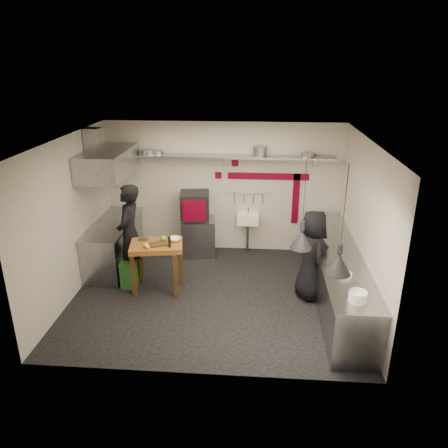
# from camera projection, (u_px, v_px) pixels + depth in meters

# --- Properties ---
(floor) EXTENTS (5.00, 5.00, 0.00)m
(floor) POSITION_uv_depth(u_px,v_px,m) (214.00, 295.00, 7.89)
(floor) COLOR black
(floor) RESTS_ON ground
(ceiling) EXTENTS (5.00, 5.00, 0.00)m
(ceiling) POSITION_uv_depth(u_px,v_px,m) (212.00, 140.00, 6.88)
(ceiling) COLOR silver
(ceiling) RESTS_ON floor
(wall_back) EXTENTS (5.00, 0.04, 2.80)m
(wall_back) POSITION_uv_depth(u_px,v_px,m) (223.00, 188.00, 9.34)
(wall_back) COLOR silver
(wall_back) RESTS_ON floor
(wall_front) EXTENTS (5.00, 0.04, 2.80)m
(wall_front) POSITION_uv_depth(u_px,v_px,m) (196.00, 283.00, 5.43)
(wall_front) COLOR silver
(wall_front) RESTS_ON floor
(wall_left) EXTENTS (0.04, 4.20, 2.80)m
(wall_left) POSITION_uv_depth(u_px,v_px,m) (70.00, 219.00, 7.57)
(wall_left) COLOR silver
(wall_left) RESTS_ON floor
(wall_right) EXTENTS (0.04, 4.20, 2.80)m
(wall_right) POSITION_uv_depth(u_px,v_px,m) (364.00, 227.00, 7.20)
(wall_right) COLOR silver
(wall_right) RESTS_ON floor
(red_band_horiz) EXTENTS (1.70, 0.02, 0.14)m
(red_band_horiz) POSITION_uv_depth(u_px,v_px,m) (268.00, 176.00, 9.15)
(red_band_horiz) COLOR #610319
(red_band_horiz) RESTS_ON wall_back
(red_band_vert) EXTENTS (0.14, 0.02, 1.10)m
(red_band_vert) POSITION_uv_depth(u_px,v_px,m) (296.00, 199.00, 9.28)
(red_band_vert) COLOR #610319
(red_band_vert) RESTS_ON wall_back
(red_tile_a) EXTENTS (0.14, 0.02, 0.14)m
(red_tile_a) POSITION_uv_depth(u_px,v_px,m) (235.00, 163.00, 9.10)
(red_tile_a) COLOR #610319
(red_tile_a) RESTS_ON wall_back
(red_tile_b) EXTENTS (0.14, 0.02, 0.14)m
(red_tile_b) POSITION_uv_depth(u_px,v_px,m) (218.00, 175.00, 9.23)
(red_tile_b) COLOR #610319
(red_tile_b) RESTS_ON wall_back
(back_shelf) EXTENTS (4.60, 0.34, 0.04)m
(back_shelf) POSITION_uv_depth(u_px,v_px,m) (222.00, 156.00, 8.91)
(back_shelf) COLOR gray
(back_shelf) RESTS_ON wall_back
(shelf_bracket_left) EXTENTS (0.04, 0.06, 0.24)m
(shelf_bracket_left) POSITION_uv_depth(u_px,v_px,m) (134.00, 158.00, 9.23)
(shelf_bracket_left) COLOR gray
(shelf_bracket_left) RESTS_ON wall_back
(shelf_bracket_mid) EXTENTS (0.04, 0.06, 0.24)m
(shelf_bracket_mid) POSITION_uv_depth(u_px,v_px,m) (223.00, 160.00, 9.09)
(shelf_bracket_mid) COLOR gray
(shelf_bracket_mid) RESTS_ON wall_back
(shelf_bracket_right) EXTENTS (0.04, 0.06, 0.24)m
(shelf_bracket_right) POSITION_uv_depth(u_px,v_px,m) (315.00, 161.00, 8.95)
(shelf_bracket_right) COLOR gray
(shelf_bracket_right) RESTS_ON wall_back
(pan_far_left) EXTENTS (0.36, 0.36, 0.09)m
(pan_far_left) POSITION_uv_depth(u_px,v_px,m) (148.00, 152.00, 9.00)
(pan_far_left) COLOR gray
(pan_far_left) RESTS_ON back_shelf
(pan_mid_left) EXTENTS (0.24, 0.24, 0.07)m
(pan_mid_left) POSITION_uv_depth(u_px,v_px,m) (158.00, 153.00, 8.99)
(pan_mid_left) COLOR gray
(pan_mid_left) RESTS_ON back_shelf
(stock_pot) EXTENTS (0.29, 0.29, 0.20)m
(stock_pot) POSITION_uv_depth(u_px,v_px,m) (260.00, 151.00, 8.81)
(stock_pot) COLOR gray
(stock_pot) RESTS_ON back_shelf
(pan_right) EXTENTS (0.35, 0.35, 0.08)m
(pan_right) POSITION_uv_depth(u_px,v_px,m) (308.00, 155.00, 8.76)
(pan_right) COLOR gray
(pan_right) RESTS_ON back_shelf
(oven_stand) EXTENTS (0.76, 0.71, 0.80)m
(oven_stand) POSITION_uv_depth(u_px,v_px,m) (199.00, 236.00, 9.42)
(oven_stand) COLOR gray
(oven_stand) RESTS_ON floor
(combi_oven) EXTENTS (0.65, 0.61, 0.58)m
(combi_oven) POSITION_uv_depth(u_px,v_px,m) (195.00, 206.00, 9.20)
(combi_oven) COLOR black
(combi_oven) RESTS_ON oven_stand
(oven_door) EXTENTS (0.47, 0.08, 0.46)m
(oven_door) POSITION_uv_depth(u_px,v_px,m) (194.00, 211.00, 8.89)
(oven_door) COLOR #610319
(oven_door) RESTS_ON combi_oven
(oven_glass) EXTENTS (0.36, 0.05, 0.34)m
(oven_glass) POSITION_uv_depth(u_px,v_px,m) (195.00, 211.00, 8.89)
(oven_glass) COLOR black
(oven_glass) RESTS_ON oven_door
(hand_sink) EXTENTS (0.46, 0.34, 0.22)m
(hand_sink) POSITION_uv_depth(u_px,v_px,m) (248.00, 219.00, 9.35)
(hand_sink) COLOR white
(hand_sink) RESTS_ON wall_back
(sink_tap) EXTENTS (0.03, 0.03, 0.14)m
(sink_tap) POSITION_uv_depth(u_px,v_px,m) (248.00, 211.00, 9.29)
(sink_tap) COLOR gray
(sink_tap) RESTS_ON hand_sink
(sink_drain) EXTENTS (0.06, 0.06, 0.66)m
(sink_drain) POSITION_uv_depth(u_px,v_px,m) (248.00, 238.00, 9.47)
(sink_drain) COLOR gray
(sink_drain) RESTS_ON floor
(utensil_rail) EXTENTS (0.90, 0.02, 0.02)m
(utensil_rail) POSITION_uv_depth(u_px,v_px,m) (249.00, 193.00, 9.29)
(utensil_rail) COLOR gray
(utensil_rail) RESTS_ON wall_back
(counter_right) EXTENTS (0.70, 3.80, 0.90)m
(counter_right) POSITION_uv_depth(u_px,v_px,m) (337.00, 277.00, 7.57)
(counter_right) COLOR gray
(counter_right) RESTS_ON floor
(counter_right_top) EXTENTS (0.76, 3.90, 0.03)m
(counter_right_top) POSITION_uv_depth(u_px,v_px,m) (339.00, 253.00, 7.40)
(counter_right_top) COLOR gray
(counter_right_top) RESTS_ON counter_right
(plate_stack) EXTENTS (0.25, 0.25, 0.15)m
(plate_stack) POSITION_uv_depth(u_px,v_px,m) (358.00, 297.00, 5.88)
(plate_stack) COLOR white
(plate_stack) RESTS_ON counter_right_top
(small_bowl_right) EXTENTS (0.24, 0.24, 0.05)m
(small_bowl_right) POSITION_uv_depth(u_px,v_px,m) (346.00, 274.00, 6.59)
(small_bowl_right) COLOR white
(small_bowl_right) RESTS_ON counter_right_top
(counter_left) EXTENTS (0.70, 1.90, 0.90)m
(counter_left) POSITION_uv_depth(u_px,v_px,m) (114.00, 245.00, 8.86)
(counter_left) COLOR gray
(counter_left) RESTS_ON floor
(counter_left_top) EXTENTS (0.76, 2.00, 0.03)m
(counter_left_top) POSITION_uv_depth(u_px,v_px,m) (112.00, 224.00, 8.69)
(counter_left_top) COLOR gray
(counter_left_top) RESTS_ON counter_left
(extractor_hood) EXTENTS (0.78, 1.60, 0.50)m
(extractor_hood) POSITION_uv_depth(u_px,v_px,m) (108.00, 163.00, 8.25)
(extractor_hood) COLOR gray
(extractor_hood) RESTS_ON ceiling
(hood_duct) EXTENTS (0.28, 0.28, 0.50)m
(hood_duct) POSITION_uv_depth(u_px,v_px,m) (93.00, 142.00, 8.12)
(hood_duct) COLOR gray
(hood_duct) RESTS_ON ceiling
(green_bin) EXTENTS (0.33, 0.33, 0.50)m
(green_bin) POSITION_uv_depth(u_px,v_px,m) (129.00, 274.00, 8.11)
(green_bin) COLOR #205A23
(green_bin) RESTS_ON floor
(prep_table) EXTENTS (1.01, 0.79, 0.92)m
(prep_table) POSITION_uv_depth(u_px,v_px,m) (158.00, 267.00, 7.92)
(prep_table) COLOR brown
(prep_table) RESTS_ON floor
(cutting_board) EXTENTS (0.36, 0.31, 0.02)m
(cutting_board) POSITION_uv_depth(u_px,v_px,m) (159.00, 244.00, 7.71)
(cutting_board) COLOR #462C14
(cutting_board) RESTS_ON prep_table
(pepper_mill) EXTENTS (0.06, 0.06, 0.20)m
(pepper_mill) POSITION_uv_depth(u_px,v_px,m) (169.00, 242.00, 7.57)
(pepper_mill) COLOR black
(pepper_mill) RESTS_ON prep_table
(lemon_a) EXTENTS (0.09, 0.09, 0.08)m
(lemon_a) POSITION_uv_depth(u_px,v_px,m) (146.00, 245.00, 7.60)
(lemon_a) COLOR gold
(lemon_a) RESTS_ON prep_table
(lemon_b) EXTENTS (0.11, 0.11, 0.08)m
(lemon_b) POSITION_uv_depth(u_px,v_px,m) (147.00, 247.00, 7.55)
(lemon_b) COLOR gold
(lemon_b) RESTS_ON prep_table
(veg_ball) EXTENTS (0.12, 0.12, 0.11)m
(veg_ball) POSITION_uv_depth(u_px,v_px,m) (163.00, 238.00, 7.85)
(veg_ball) COLOR #4D9237
(veg_ball) RESTS_ON prep_table
(steel_tray) EXTENTS (0.18, 0.13, 0.03)m
(steel_tray) POSITION_uv_depth(u_px,v_px,m) (144.00, 240.00, 7.88)
(steel_tray) COLOR gray
(steel_tray) RESTS_ON prep_table
(bowl) EXTENTS (0.27, 0.27, 0.07)m
(bowl) POSITION_uv_depth(u_px,v_px,m) (175.00, 239.00, 7.86)
(bowl) COLOR white
(bowl) RESTS_ON prep_table
(heat_lamp_near) EXTENTS (0.38, 0.38, 1.39)m
(heat_lamp_near) POSITION_uv_depth(u_px,v_px,m) (304.00, 203.00, 6.14)
(heat_lamp_near) COLOR black
(heat_lamp_near) RESTS_ON ceiling
(heat_lamp_far) EXTENTS (0.41, 0.41, 1.52)m
(heat_lamp_far) POSITION_uv_depth(u_px,v_px,m) (343.00, 221.00, 5.64)
(heat_lamp_far) COLOR black
(heat_lamp_far) RESTS_ON ceiling
(chef_left) EXTENTS (0.48, 0.71, 1.90)m
(chef_left) POSITION_uv_depth(u_px,v_px,m) (130.00, 234.00, 8.11)
(chef_left) COLOR black
(chef_left) RESTS_ON floor
(chef_right) EXTENTS (0.72, 0.90, 1.62)m
(chef_right) POSITION_uv_depth(u_px,v_px,m) (312.00, 255.00, 7.56)
(chef_right) COLOR black
(chef_right) RESTS_ON floor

